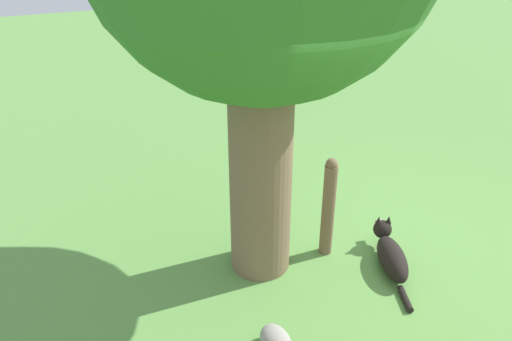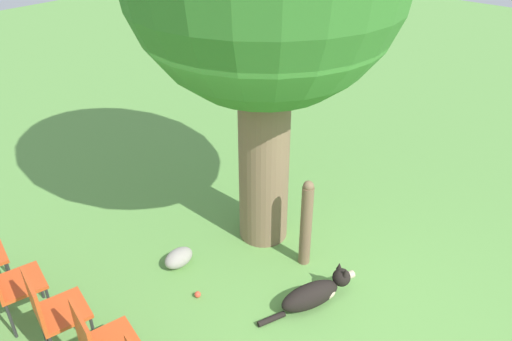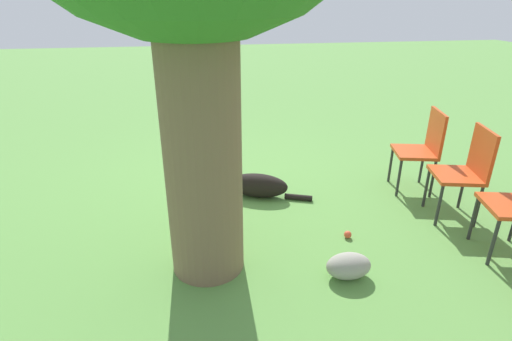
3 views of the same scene
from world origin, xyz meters
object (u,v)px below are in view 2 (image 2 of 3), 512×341
Objects in this scene: red_chair_2 at (51,309)px; red_chair_3 at (9,280)px; tennis_ball at (198,294)px; dog at (316,293)px; fence_post at (306,223)px.

red_chair_3 is (-0.07, 0.64, 0.00)m from red_chair_2.
tennis_ball is at bearing -24.97° from red_chair_3.
dog is 16.06× the size of tennis_ball.
red_chair_3 is (-2.56, 1.60, -0.01)m from fence_post.
red_chair_3 is at bearing 147.98° from fence_post.
tennis_ball is at bearing 147.73° from dog.
red_chair_2 is (-2.04, 1.43, 0.39)m from dog.
red_chair_3 is at bearing 141.47° from tennis_ball.
dog is 1.01× the size of fence_post.
dog is 1.18× the size of red_chair_3.
tennis_ball is at bearing 156.84° from fence_post.
fence_post is at bearing -7.56° from red_chair_2.
fence_post is 15.96× the size of tennis_ball.
red_chair_3 reaches higher than dog.
fence_post is 1.17× the size of red_chair_2.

